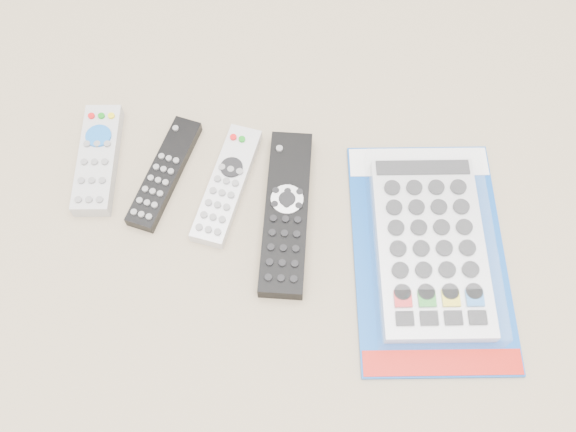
% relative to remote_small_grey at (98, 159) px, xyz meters
% --- Properties ---
extents(remote_small_grey, '(0.08, 0.16, 0.02)m').
position_rel_remote_small_grey_xyz_m(remote_small_grey, '(0.00, 0.00, 0.00)').
color(remote_small_grey, '#A8A7AA').
rests_on(remote_small_grey, ground).
extents(remote_slim_black, '(0.06, 0.17, 0.02)m').
position_rel_remote_small_grey_xyz_m(remote_slim_black, '(0.09, -0.00, -0.00)').
color(remote_slim_black, black).
rests_on(remote_slim_black, ground).
extents(remote_silver_dvd, '(0.06, 0.17, 0.02)m').
position_rel_remote_small_grey_xyz_m(remote_silver_dvd, '(0.17, -0.01, -0.00)').
color(remote_silver_dvd, silver).
rests_on(remote_silver_dvd, ground).
extents(remote_large_black, '(0.08, 0.23, 0.02)m').
position_rel_remote_small_grey_xyz_m(remote_large_black, '(0.26, -0.03, 0.00)').
color(remote_large_black, black).
rests_on(remote_large_black, ground).
extents(jumbo_remote_packaged, '(0.24, 0.34, 0.04)m').
position_rel_remote_small_grey_xyz_m(jumbo_remote_packaged, '(0.44, -0.05, 0.01)').
color(jumbo_remote_packaged, '#0E46A0').
rests_on(jumbo_remote_packaged, ground).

